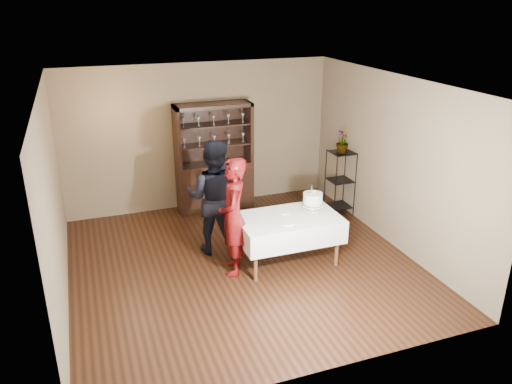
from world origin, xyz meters
TOP-DOWN VIEW (x-y plane):
  - floor at (0.00, 0.00)m, footprint 5.00×5.00m
  - ceiling at (0.00, 0.00)m, footprint 5.00×5.00m
  - back_wall at (0.00, 2.50)m, footprint 5.00×0.02m
  - wall_left at (-2.50, 0.00)m, footprint 0.02×5.00m
  - wall_right at (2.50, 0.00)m, footprint 0.02×5.00m
  - china_hutch at (0.20, 2.25)m, footprint 1.40×0.48m
  - plant_etagere at (2.28, 1.20)m, footprint 0.42×0.42m
  - cake_table at (0.66, -0.17)m, footprint 1.51×0.93m
  - woman at (-0.18, -0.15)m, footprint 0.59×0.73m
  - man at (-0.26, 0.57)m, footprint 1.10×1.03m
  - cake at (1.09, -0.09)m, footprint 0.33×0.33m
  - plate_near at (0.56, -0.38)m, footprint 0.24×0.24m
  - plate_far at (0.65, -0.02)m, footprint 0.22×0.22m
  - potted_plant at (2.26, 1.17)m, footprint 0.32×0.32m

SIDE VIEW (x-z plane):
  - floor at x=0.00m, z-range 0.00..0.00m
  - cake_table at x=0.66m, z-range 0.20..0.95m
  - plant_etagere at x=2.28m, z-range 0.05..1.25m
  - china_hutch at x=0.20m, z-range -0.34..1.66m
  - plate_near at x=0.56m, z-range 0.75..0.77m
  - plate_far at x=0.65m, z-range 0.75..0.77m
  - woman at x=-0.18m, z-range 0.00..1.74m
  - man at x=-0.26m, z-range 0.00..1.82m
  - cake at x=1.09m, z-range 0.71..1.15m
  - back_wall at x=0.00m, z-range 0.00..2.70m
  - wall_left at x=-2.50m, z-range 0.00..2.70m
  - wall_right at x=2.50m, z-range 0.00..2.70m
  - potted_plant at x=2.26m, z-range 1.19..1.59m
  - ceiling at x=0.00m, z-range 2.70..2.70m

